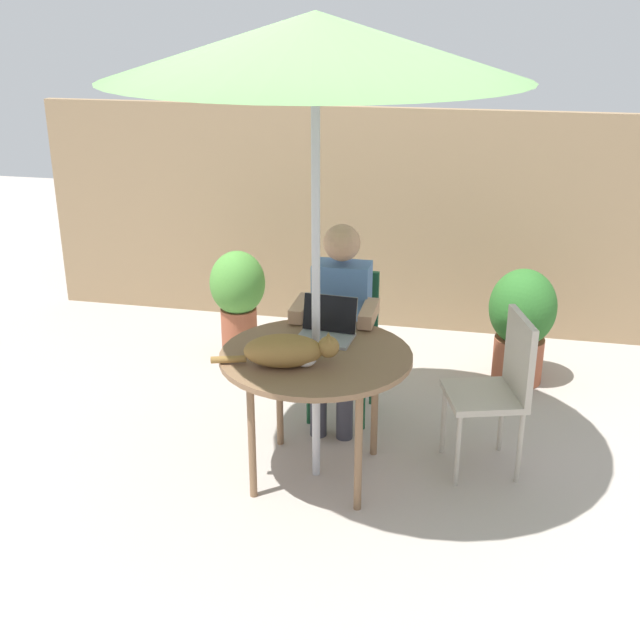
{
  "coord_description": "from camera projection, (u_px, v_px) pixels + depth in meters",
  "views": [
    {
      "loc": [
        0.83,
        -3.77,
        2.46
      ],
      "look_at": [
        0.0,
        0.1,
        0.88
      ],
      "focal_mm": 45.25,
      "sensor_mm": 36.0,
      "label": 1
    }
  ],
  "objects": [
    {
      "name": "chair_empty",
      "position": [
        500.0,
        381.0,
        4.37
      ],
      "size": [
        0.5,
        0.5,
        0.9
      ],
      "color": "#B2A899",
      "rests_on": "ground"
    },
    {
      "name": "chair_occupied",
      "position": [
        344.0,
        331.0,
        5.04
      ],
      "size": [
        0.4,
        0.4,
        0.9
      ],
      "color": "#194C2D",
      "rests_on": "ground"
    },
    {
      "name": "ground_plane",
      "position": [
        316.0,
        474.0,
        4.5
      ],
      "size": [
        14.0,
        14.0,
        0.0
      ],
      "primitive_type": "plane",
      "color": "#ADA399"
    },
    {
      "name": "patio_umbrella",
      "position": [
        315.0,
        46.0,
        3.66
      ],
      "size": [
        2.0,
        2.0,
        2.42
      ],
      "color": "#B7B7BC",
      "rests_on": "ground"
    },
    {
      "name": "potted_plant_by_chair",
      "position": [
        238.0,
        297.0,
        5.77
      ],
      "size": [
        0.4,
        0.4,
        0.82
      ],
      "color": "#9E5138",
      "rests_on": "ground"
    },
    {
      "name": "person_seated",
      "position": [
        339.0,
        315.0,
        4.83
      ],
      "size": [
        0.48,
        0.48,
        1.24
      ],
      "color": "#4C72A5",
      "rests_on": "ground"
    },
    {
      "name": "cat",
      "position": [
        288.0,
        351.0,
        4.05
      ],
      "size": [
        0.65,
        0.27,
        0.17
      ],
      "color": "olive",
      "rests_on": "patio_table"
    },
    {
      "name": "patio_table",
      "position": [
        316.0,
        364.0,
        4.25
      ],
      "size": [
        1.02,
        1.02,
        0.73
      ],
      "color": "brown",
      "rests_on": "ground"
    },
    {
      "name": "fence_back",
      "position": [
        380.0,
        220.0,
        6.28
      ],
      "size": [
        5.47,
        0.08,
        1.72
      ],
      "primitive_type": "cube",
      "color": "#937756",
      "rests_on": "ground"
    },
    {
      "name": "laptop",
      "position": [
        327.0,
        326.0,
        4.42
      ],
      "size": [
        0.32,
        0.27,
        0.21
      ],
      "color": "gray",
      "rests_on": "patio_table"
    },
    {
      "name": "potted_plant_near_fence",
      "position": [
        521.0,
        321.0,
        5.44
      ],
      "size": [
        0.45,
        0.45,
        0.8
      ],
      "color": "#9E5138",
      "rests_on": "ground"
    }
  ]
}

